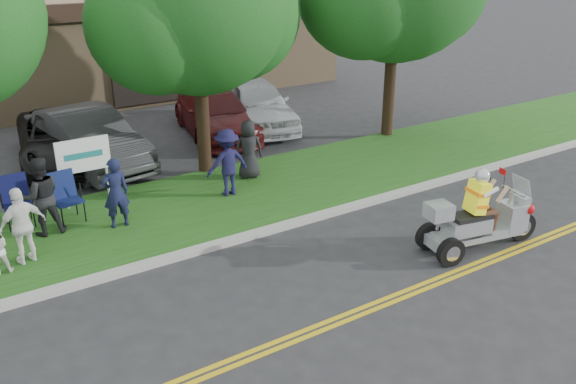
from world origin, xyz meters
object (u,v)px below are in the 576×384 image
spectator_adult_left (116,193)px  parked_car_left (88,139)px  parked_car_mid (63,138)px  parked_car_far_right (256,104)px  spectator_adult_mid (41,196)px  lawn_chair_b (65,193)px  trike_scooter (478,222)px  spectator_adult_right (23,225)px  parked_car_right (216,113)px  lawn_chair_a (16,197)px

spectator_adult_left → parked_car_left: bearing=-94.9°
parked_car_mid → parked_car_far_right: 6.50m
spectator_adult_mid → parked_car_mid: size_ratio=0.33×
lawn_chair_b → parked_car_far_right: 8.73m
trike_scooter → spectator_adult_left: bearing=151.3°
spectator_adult_right → parked_car_far_right: (8.76, 5.94, -0.07)m
spectator_adult_mid → parked_car_far_right: (8.15, 4.84, -0.15)m
spectator_adult_left → parked_car_right: 7.41m
lawn_chair_a → spectator_adult_mid: bearing=-64.0°
trike_scooter → parked_car_far_right: bearing=97.1°
spectator_adult_right → parked_car_right: size_ratio=0.31×
lawn_chair_b → parked_car_right: bearing=28.7°
spectator_adult_mid → spectator_adult_right: 1.26m
lawn_chair_b → parked_car_right: size_ratio=0.23×
lawn_chair_a → spectator_adult_right: bearing=-94.4°
spectator_adult_left → parked_car_far_right: (6.71, 5.35, -0.08)m
trike_scooter → parked_car_right: 10.34m
parked_car_mid → parked_car_right: 4.93m
spectator_adult_mid → parked_car_left: bearing=-116.2°
trike_scooter → spectator_adult_right: trike_scooter is taller
spectator_adult_left → spectator_adult_right: 2.13m
spectator_adult_right → lawn_chair_b: bearing=-139.9°
spectator_adult_right → lawn_chair_a: bearing=-109.4°
spectator_adult_left → spectator_adult_mid: spectator_adult_mid is taller
trike_scooter → spectator_adult_left: trike_scooter is taller
spectator_adult_left → parked_car_right: bearing=-130.0°
lawn_chair_b → parked_car_far_right: bearing=22.7°
spectator_adult_mid → parked_car_right: (6.58, 4.82, -0.24)m
trike_scooter → parked_car_mid: size_ratio=0.53×
lawn_chair_b → parked_car_left: 3.87m
spectator_adult_left → lawn_chair_a: bearing=-32.9°
lawn_chair_b → spectator_adult_left: (0.86, -0.99, 0.16)m
parked_car_far_right → parked_car_left: bearing=-158.4°
parked_car_mid → parked_car_right: bearing=10.1°
lawn_chair_b → spectator_adult_right: (-1.19, -1.58, 0.15)m
spectator_adult_left → spectator_adult_mid: bearing=-15.6°
parked_car_mid → parked_car_right: (4.93, 0.02, 0.00)m
spectator_adult_left → parked_car_right: spectator_adult_left is taller
spectator_adult_left → parked_car_far_right: spectator_adult_left is taller
lawn_chair_a → parked_car_left: parked_car_left is taller
lawn_chair_a → parked_car_left: 4.05m
parked_car_right → parked_car_far_right: parked_car_far_right is taller
trike_scooter → spectator_adult_right: bearing=162.5°
trike_scooter → parked_car_right: bearing=105.8°
spectator_adult_left → parked_car_mid: bearing=-88.3°
trike_scooter → spectator_adult_left: (-5.94, 4.98, 0.27)m
parked_car_mid → parked_car_far_right: bearing=10.2°
lawn_chair_b → parked_car_right: 7.40m
lawn_chair_a → trike_scooter: bearing=-37.1°
lawn_chair_a → spectator_adult_mid: (0.38, -0.86, 0.23)m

